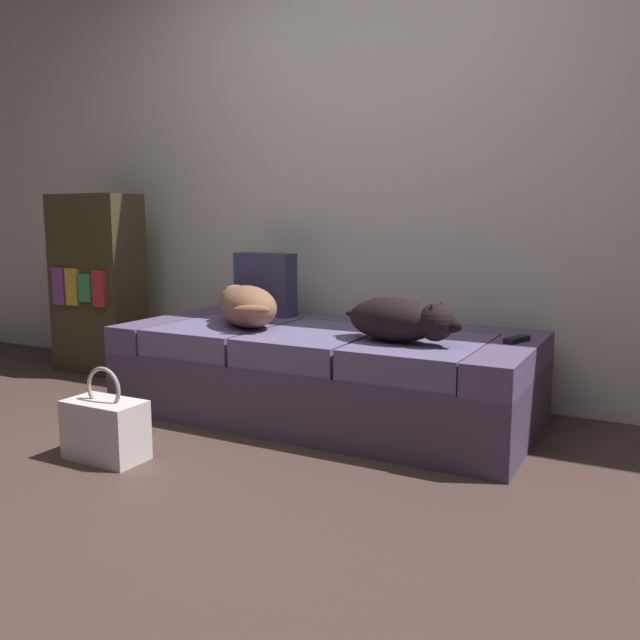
{
  "coord_description": "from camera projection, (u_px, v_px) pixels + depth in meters",
  "views": [
    {
      "loc": [
        1.46,
        -1.64,
        0.95
      ],
      "look_at": [
        0.0,
        1.09,
        0.48
      ],
      "focal_mm": 37.27,
      "sensor_mm": 36.0,
      "label": 1
    }
  ],
  "objects": [
    {
      "name": "ground_plane",
      "position": [
        169.0,
        502.0,
        2.26
      ],
      "size": [
        10.0,
        10.0,
        0.0
      ],
      "primitive_type": "plane",
      "color": "#49352E"
    },
    {
      "name": "back_wall",
      "position": [
        376.0,
        134.0,
        3.56
      ],
      "size": [
        6.4,
        0.1,
        2.8
      ],
      "primitive_type": "cube",
      "color": "white",
      "rests_on": "ground"
    },
    {
      "name": "couch",
      "position": [
        325.0,
        373.0,
        3.22
      ],
      "size": [
        1.98,
        0.91,
        0.43
      ],
      "color": "#50415A",
      "rests_on": "ground"
    },
    {
      "name": "dog_tan",
      "position": [
        246.0,
        305.0,
        3.26
      ],
      "size": [
        0.53,
        0.47,
        0.2
      ],
      "color": "#8E5C43",
      "rests_on": "couch"
    },
    {
      "name": "dog_dark",
      "position": [
        401.0,
        320.0,
        2.84
      ],
      "size": [
        0.57,
        0.3,
        0.19
      ],
      "color": "black",
      "rests_on": "couch"
    },
    {
      "name": "tv_remote",
      "position": [
        517.0,
        339.0,
        2.85
      ],
      "size": [
        0.09,
        0.16,
        0.02
      ],
      "primitive_type": "cube",
      "rotation": [
        0.0,
        0.0,
        -0.34
      ],
      "color": "black",
      "rests_on": "couch"
    },
    {
      "name": "throw_pillow",
      "position": [
        265.0,
        284.0,
        3.62
      ],
      "size": [
        0.35,
        0.14,
        0.34
      ],
      "primitive_type": "cube",
      "rotation": [
        0.0,
        0.0,
        -0.05
      ],
      "color": "#413E5E",
      "rests_on": "couch"
    },
    {
      "name": "handbag",
      "position": [
        106.0,
        429.0,
        2.64
      ],
      "size": [
        0.32,
        0.18,
        0.38
      ],
      "color": "silver",
      "rests_on": "ground"
    },
    {
      "name": "bookshelf",
      "position": [
        98.0,
        284.0,
        4.12
      ],
      "size": [
        0.56,
        0.3,
        1.1
      ],
      "color": "#443B24",
      "rests_on": "ground"
    }
  ]
}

